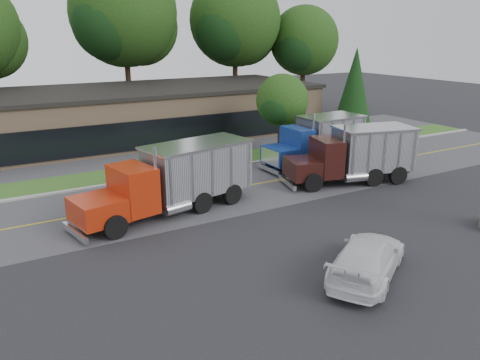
{
  "coord_description": "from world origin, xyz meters",
  "views": [
    {
      "loc": [
        -10.26,
        -14.05,
        8.84
      ],
      "look_at": [
        0.8,
        5.3,
        1.8
      ],
      "focal_mm": 35.0,
      "sensor_mm": 36.0,
      "label": 1
    }
  ],
  "objects_px": {
    "dump_truck_blue": "(319,140)",
    "rally_car": "(367,258)",
    "dump_truck_maroon": "(357,153)",
    "dump_truck_red": "(177,177)"
  },
  "relations": [
    {
      "from": "dump_truck_red",
      "to": "rally_car",
      "type": "distance_m",
      "value": 10.64
    },
    {
      "from": "dump_truck_blue",
      "to": "dump_truck_maroon",
      "type": "relative_size",
      "value": 0.9
    },
    {
      "from": "dump_truck_red",
      "to": "dump_truck_blue",
      "type": "relative_size",
      "value": 1.34
    },
    {
      "from": "dump_truck_blue",
      "to": "rally_car",
      "type": "height_order",
      "value": "dump_truck_blue"
    },
    {
      "from": "dump_truck_red",
      "to": "dump_truck_blue",
      "type": "height_order",
      "value": "same"
    },
    {
      "from": "dump_truck_blue",
      "to": "rally_car",
      "type": "xyz_separation_m",
      "value": [
        -8.31,
        -13.27,
        -1.04
      ]
    },
    {
      "from": "dump_truck_red",
      "to": "rally_car",
      "type": "height_order",
      "value": "dump_truck_red"
    },
    {
      "from": "dump_truck_red",
      "to": "dump_truck_maroon",
      "type": "xyz_separation_m",
      "value": [
        11.45,
        -0.88,
        -0.01
      ]
    },
    {
      "from": "dump_truck_maroon",
      "to": "rally_car",
      "type": "relative_size",
      "value": 1.57
    },
    {
      "from": "dump_truck_maroon",
      "to": "dump_truck_blue",
      "type": "bearing_deg",
      "value": -81.18
    }
  ]
}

